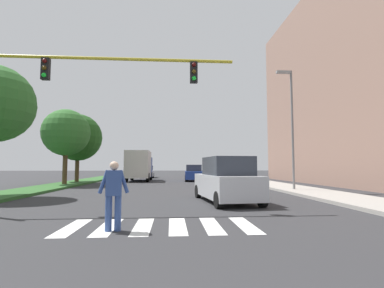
{
  "coord_description": "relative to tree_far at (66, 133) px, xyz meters",
  "views": [
    {
      "loc": [
        0.28,
        0.76,
        1.57
      ],
      "look_at": [
        1.47,
        17.25,
        2.85
      ],
      "focal_mm": 26.65,
      "sensor_mm": 36.0,
      "label": 1
    }
  ],
  "objects": [
    {
      "name": "ground_plane",
      "position": [
        8.22,
        5.74,
        -4.26
      ],
      "size": [
        140.0,
        140.0,
        0.0
      ],
      "primitive_type": "plane",
      "color": "#2D2D30"
    },
    {
      "name": "crosswalk",
      "position": [
        8.22,
        -15.87,
        -4.25
      ],
      "size": [
        4.95,
        2.2,
        0.01
      ],
      "color": "silver",
      "rests_on": "ground_plane"
    },
    {
      "name": "median_strip",
      "position": [
        -0.1,
        3.74,
        -4.18
      ],
      "size": [
        2.7,
        64.0,
        0.15
      ],
      "primitive_type": "cube",
      "color": "#2D5B28",
      "rests_on": "ground_plane"
    },
    {
      "name": "tree_far",
      "position": [
        0.0,
        0.0,
        0.0
      ],
      "size": [
        3.76,
        3.76,
        6.0
      ],
      "color": "#4C3823",
      "rests_on": "median_strip"
    },
    {
      "name": "tree_distant",
      "position": [
        -0.17,
        3.48,
        -0.05
      ],
      "size": [
        4.33,
        4.33,
        6.23
      ],
      "color": "#4C3823",
      "rests_on": "median_strip"
    },
    {
      "name": "sidewalk_right",
      "position": [
        16.6,
        3.74,
        -4.18
      ],
      "size": [
        3.0,
        64.0,
        0.15
      ],
      "primitive_type": "cube",
      "color": "#9E9991",
      "rests_on": "ground_plane"
    },
    {
      "name": "traffic_light_gantry",
      "position": [
        3.94,
        -13.02,
        0.14
      ],
      "size": [
        9.94,
        0.3,
        6.0
      ],
      "color": "gold",
      "rests_on": "median_strip"
    },
    {
      "name": "street_lamp_right",
      "position": [
        16.0,
        -6.21,
        0.34
      ],
      "size": [
        1.02,
        0.24,
        7.5
      ],
      "color": "slate",
      "rests_on": "sidewalk_right"
    },
    {
      "name": "pedestrian_performer",
      "position": [
        7.09,
        -16.34,
        -3.32
      ],
      "size": [
        0.75,
        0.3,
        1.69
      ],
      "color": "#334C8C",
      "rests_on": "ground_plane"
    },
    {
      "name": "suv_crossing",
      "position": [
        10.91,
        -11.05,
        -3.33
      ],
      "size": [
        2.43,
        4.78,
        1.97
      ],
      "color": "#B7B7BC",
      "rests_on": "ground_plane"
    },
    {
      "name": "sedan_midblock",
      "position": [
        10.87,
        6.75,
        -3.47
      ],
      "size": [
        2.05,
        4.47,
        1.71
      ],
      "color": "navy",
      "rests_on": "ground_plane"
    },
    {
      "name": "sedan_distant",
      "position": [
        5.18,
        15.62,
        -3.5
      ],
      "size": [
        2.12,
        4.61,
        1.62
      ],
      "color": "silver",
      "rests_on": "ground_plane"
    },
    {
      "name": "truck_box_delivery",
      "position": [
        5.12,
        6.95,
        -2.62
      ],
      "size": [
        2.4,
        6.2,
        3.1
      ],
      "color": "navy",
      "rests_on": "ground_plane"
    }
  ]
}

